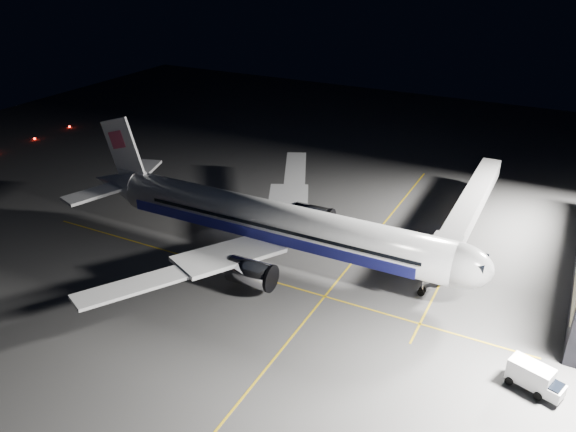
% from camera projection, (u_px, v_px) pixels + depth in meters
% --- Properties ---
extents(ground, '(200.00, 200.00, 0.00)m').
position_uv_depth(ground, '(277.00, 256.00, 78.42)').
color(ground, '#4C4C4F').
rests_on(ground, ground).
extents(guide_line_main, '(0.25, 80.00, 0.01)m').
position_uv_depth(guide_line_main, '(343.00, 274.00, 74.27)').
color(guide_line_main, gold).
rests_on(guide_line_main, ground).
extents(guide_line_cross, '(70.00, 0.25, 0.01)m').
position_uv_depth(guide_line_cross, '(255.00, 276.00, 73.65)').
color(guide_line_cross, gold).
rests_on(guide_line_cross, ground).
extents(guide_line_side, '(0.25, 40.00, 0.01)m').
position_uv_depth(guide_line_side, '(452.00, 261.00, 77.25)').
color(guide_line_side, gold).
rests_on(guide_line_side, ground).
extents(airliner, '(61.48, 54.22, 16.64)m').
position_uv_depth(airliner, '(270.00, 221.00, 76.59)').
color(airliner, silver).
rests_on(airliner, ground).
extents(jet_bridge, '(3.60, 34.40, 6.30)m').
position_uv_depth(jet_bridge, '(469.00, 208.00, 81.64)').
color(jet_bridge, '#B2B2B7').
rests_on(jet_bridge, ground).
extents(service_truck, '(5.69, 3.67, 2.72)m').
position_uv_depth(service_truck, '(535.00, 377.00, 54.54)').
color(service_truck, silver).
rests_on(service_truck, ground).
extents(baggage_tug, '(2.63, 2.18, 1.81)m').
position_uv_depth(baggage_tug, '(253.00, 207.00, 91.02)').
color(baggage_tug, black).
rests_on(baggage_tug, ground).
extents(safety_cone_a, '(0.42, 0.42, 0.63)m').
position_uv_depth(safety_cone_a, '(291.00, 218.00, 88.30)').
color(safety_cone_a, orange).
rests_on(safety_cone_a, ground).
extents(safety_cone_b, '(0.43, 0.43, 0.64)m').
position_uv_depth(safety_cone_b, '(331.00, 248.00, 79.88)').
color(safety_cone_b, orange).
rests_on(safety_cone_b, ground).
extents(safety_cone_c, '(0.45, 0.45, 0.67)m').
position_uv_depth(safety_cone_c, '(318.00, 233.00, 83.87)').
color(safety_cone_c, orange).
rests_on(safety_cone_c, ground).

